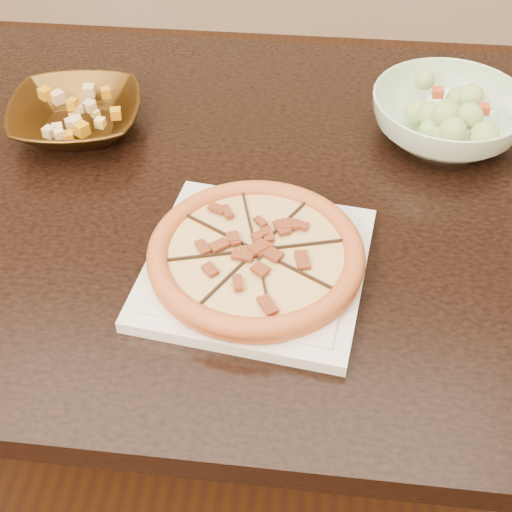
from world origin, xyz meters
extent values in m
cube|color=black|center=(0.00, 0.00, -0.01)|extent=(4.00, 4.00, 0.02)
cube|color=black|center=(0.08, 0.06, 0.73)|extent=(1.45, 0.94, 0.04)
cube|color=silver|center=(0.19, -0.11, 0.76)|extent=(0.32, 0.32, 0.02)
cube|color=silver|center=(0.19, -0.11, 0.77)|extent=(0.27, 0.27, 0.00)
cylinder|color=#BD5D2C|center=(0.19, -0.11, 0.78)|extent=(0.28, 0.28, 0.01)
torus|color=#BD5D2C|center=(0.19, -0.11, 0.79)|extent=(0.29, 0.29, 0.03)
cylinder|color=#DCBE6F|center=(0.19, -0.11, 0.79)|extent=(0.23, 0.23, 0.01)
cube|color=black|center=(0.19, -0.11, 0.79)|extent=(0.08, 0.27, 0.01)
cube|color=black|center=(0.19, -0.11, 0.79)|extent=(0.25, 0.14, 0.01)
cube|color=black|center=(0.19, -0.11, 0.79)|extent=(0.27, 0.08, 0.01)
cube|color=black|center=(0.19, -0.11, 0.79)|extent=(0.14, 0.25, 0.01)
cube|color=brown|center=(0.21, -0.11, 0.79)|extent=(0.03, 0.02, 0.00)
cube|color=brown|center=(0.23, -0.09, 0.79)|extent=(0.03, 0.02, 0.00)
cube|color=brown|center=(0.24, -0.06, 0.79)|extent=(0.03, 0.03, 0.00)
cube|color=brown|center=(0.20, -0.09, 0.79)|extent=(0.02, 0.03, 0.00)
cube|color=brown|center=(0.20, -0.06, 0.79)|extent=(0.02, 0.03, 0.00)
cube|color=brown|center=(0.19, -0.03, 0.79)|extent=(0.02, 0.02, 0.00)
cube|color=brown|center=(0.18, -0.08, 0.79)|extent=(0.02, 0.03, 0.00)
cube|color=brown|center=(0.16, -0.06, 0.79)|extent=(0.02, 0.03, 0.00)
cube|color=brown|center=(0.13, -0.04, 0.79)|extent=(0.03, 0.03, 0.00)
cube|color=brown|center=(0.15, -0.09, 0.79)|extent=(0.03, 0.03, 0.00)
cube|color=brown|center=(0.12, -0.09, 0.79)|extent=(0.03, 0.02, 0.00)
cube|color=brown|center=(0.16, -0.11, 0.79)|extent=(0.03, 0.02, 0.00)
cube|color=brown|center=(0.14, -0.12, 0.79)|extent=(0.03, 0.02, 0.00)
cube|color=brown|center=(0.12, -0.14, 0.79)|extent=(0.03, 0.02, 0.00)
cube|color=brown|center=(0.16, -0.13, 0.79)|extent=(0.03, 0.03, 0.00)
cube|color=brown|center=(0.15, -0.16, 0.79)|extent=(0.03, 0.03, 0.00)
cube|color=brown|center=(0.15, -0.19, 0.79)|extent=(0.02, 0.03, 0.00)
cube|color=brown|center=(0.18, -0.15, 0.79)|extent=(0.02, 0.03, 0.00)
cube|color=brown|center=(0.19, -0.18, 0.79)|extent=(0.02, 0.02, 0.00)
cube|color=brown|center=(0.20, -0.13, 0.79)|extent=(0.02, 0.03, 0.00)
cube|color=brown|center=(0.21, -0.15, 0.79)|extent=(0.02, 0.03, 0.00)
cube|color=brown|center=(0.24, -0.16, 0.79)|extent=(0.03, 0.03, 0.00)
cube|color=brown|center=(0.22, -0.13, 0.79)|extent=(0.03, 0.02, 0.00)
cube|color=brown|center=(0.24, -0.13, 0.79)|extent=(0.03, 0.02, 0.00)
cube|color=brown|center=(0.27, -0.11, 0.79)|extent=(0.02, 0.01, 0.00)
imported|color=#412B0F|center=(-0.14, 0.19, 0.78)|extent=(0.24, 0.24, 0.05)
cube|color=#D6B381|center=(-0.14, 0.19, 0.82)|extent=(0.03, 0.03, 0.03)
cube|color=#C4790C|center=(-0.13, 0.19, 0.82)|extent=(0.03, 0.03, 0.03)
cube|color=#FFDE5F|center=(-0.12, 0.20, 0.82)|extent=(0.03, 0.03, 0.03)
cube|color=#D6B381|center=(-0.11, 0.22, 0.82)|extent=(0.03, 0.03, 0.03)
cube|color=#C4790C|center=(-0.14, 0.19, 0.82)|extent=(0.03, 0.03, 0.03)
cube|color=#FFDE5F|center=(-0.14, 0.21, 0.82)|extent=(0.03, 0.03, 0.03)
cube|color=#D6B381|center=(-0.15, 0.22, 0.82)|extent=(0.03, 0.03, 0.03)
cube|color=#C4790C|center=(-0.14, 0.19, 0.82)|extent=(0.03, 0.03, 0.03)
cube|color=#FFDE5F|center=(-0.15, 0.20, 0.82)|extent=(0.03, 0.03, 0.03)
cube|color=#D6B381|center=(-0.17, 0.20, 0.82)|extent=(0.03, 0.03, 0.03)
cube|color=#C4790C|center=(-0.18, 0.19, 0.82)|extent=(0.03, 0.03, 0.03)
cube|color=#FFDE5F|center=(-0.15, 0.19, 0.82)|extent=(0.03, 0.03, 0.03)
cube|color=#D6B381|center=(-0.16, 0.18, 0.82)|extent=(0.03, 0.03, 0.03)
cube|color=#C4790C|center=(-0.17, 0.16, 0.82)|extent=(0.03, 0.03, 0.03)
cube|color=#FFDE5F|center=(-0.14, 0.18, 0.82)|extent=(0.03, 0.03, 0.03)
cube|color=#D6B381|center=(-0.14, 0.17, 0.82)|extent=(0.03, 0.03, 0.03)
cube|color=#C4790C|center=(-0.14, 0.15, 0.82)|extent=(0.03, 0.03, 0.03)
cube|color=#FFDE5F|center=(-0.12, 0.14, 0.82)|extent=(0.03, 0.03, 0.03)
cube|color=#D6B381|center=(-0.13, 0.18, 0.82)|extent=(0.03, 0.03, 0.03)
cube|color=#C4790C|center=(-0.12, 0.17, 0.82)|extent=(0.03, 0.03, 0.03)
cube|color=#FFDE5F|center=(-0.10, 0.17, 0.82)|extent=(0.03, 0.03, 0.03)
imported|color=#D3F9DC|center=(0.46, 0.23, 0.79)|extent=(0.25, 0.25, 0.08)
sphere|color=#A7C764|center=(0.46, 0.23, 0.85)|extent=(0.04, 0.04, 0.04)
sphere|color=#A7C764|center=(0.49, 0.24, 0.85)|extent=(0.04, 0.04, 0.04)
sphere|color=#A7C764|center=(0.50, 0.26, 0.85)|extent=(0.04, 0.04, 0.04)
sphere|color=#A7C764|center=(0.47, 0.24, 0.85)|extent=(0.04, 0.04, 0.04)
sphere|color=#A7C764|center=(0.46, 0.26, 0.85)|extent=(0.04, 0.04, 0.04)
sphere|color=#A7C764|center=(0.46, 0.23, 0.85)|extent=(0.04, 0.04, 0.04)
sphere|color=#A7C764|center=(0.44, 0.24, 0.85)|extent=(0.04, 0.04, 0.04)
sphere|color=#A7C764|center=(0.42, 0.24, 0.85)|extent=(0.04, 0.04, 0.04)
sphere|color=#A7C764|center=(0.45, 0.22, 0.85)|extent=(0.04, 0.04, 0.04)
sphere|color=#A7C764|center=(0.43, 0.20, 0.85)|extent=(0.04, 0.04, 0.04)
sphere|color=#A7C764|center=(0.46, 0.22, 0.85)|extent=(0.04, 0.04, 0.04)
sphere|color=#A7C764|center=(0.46, 0.20, 0.85)|extent=(0.04, 0.04, 0.04)
sphere|color=#A7C764|center=(0.48, 0.18, 0.85)|extent=(0.04, 0.04, 0.04)
sphere|color=#A7C764|center=(0.48, 0.21, 0.85)|extent=(0.04, 0.04, 0.04)
sphere|color=#A7C764|center=(0.50, 0.21, 0.85)|extent=(0.04, 0.04, 0.04)
cube|color=#C94525|center=(0.49, 0.25, 0.84)|extent=(0.02, 0.02, 0.01)
cube|color=#C94525|center=(0.44, 0.26, 0.84)|extent=(0.02, 0.02, 0.01)
cube|color=#C94525|center=(0.44, 0.20, 0.84)|extent=(0.02, 0.02, 0.01)
cube|color=#C94525|center=(0.49, 0.20, 0.84)|extent=(0.02, 0.02, 0.01)
camera|label=1|loc=(0.25, -0.77, 1.44)|focal=50.00mm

